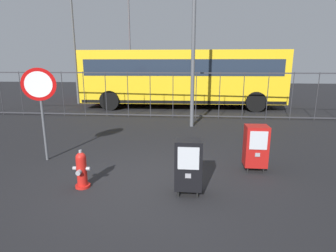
{
  "coord_description": "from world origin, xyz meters",
  "views": [
    {
      "loc": [
        0.86,
        -4.8,
        2.3
      ],
      "look_at": [
        0.3,
        1.2,
        0.9
      ],
      "focal_mm": 28.38,
      "sensor_mm": 36.0,
      "label": 1
    }
  ],
  "objects": [
    {
      "name": "ground_plane",
      "position": [
        0.0,
        0.0,
        0.0
      ],
      "size": [
        60.0,
        60.0,
        0.0
      ],
      "primitive_type": "plane",
      "color": "black"
    },
    {
      "name": "bus_far",
      "position": [
        -1.02,
        13.45,
        1.71
      ],
      "size": [
        10.56,
        3.0,
        3.0
      ],
      "rotation": [
        0.0,
        0.0,
        0.03
      ],
      "color": "red",
      "rests_on": "ground_plane"
    },
    {
      "name": "stop_sign",
      "position": [
        -2.69,
        1.09,
        1.6
      ],
      "size": [
        0.71,
        0.31,
        2.23
      ],
      "color": "#4C4F54",
      "rests_on": "ground_plane"
    },
    {
      "name": "fence_barrier",
      "position": [
        -0.0,
        6.73,
        1.02
      ],
      "size": [
        18.03,
        0.04,
        2.0
      ],
      "color": "#2D2D33",
      "rests_on": "ground_plane"
    },
    {
      "name": "fire_hydrant",
      "position": [
        -1.21,
        -0.27,
        0.35
      ],
      "size": [
        0.33,
        0.31,
        0.75
      ],
      "color": "red",
      "rests_on": "ground_plane"
    },
    {
      "name": "newspaper_box_primary",
      "position": [
        0.81,
        -0.34,
        0.57
      ],
      "size": [
        0.48,
        0.42,
        1.02
      ],
      "color": "black",
      "rests_on": "ground_plane"
    },
    {
      "name": "street_light_far_left",
      "position": [
        0.84,
        5.12,
        3.71
      ],
      "size": [
        0.32,
        0.32,
        6.32
      ],
      "color": "#4C4F54",
      "rests_on": "ground_plane"
    },
    {
      "name": "newspaper_box_secondary",
      "position": [
        2.25,
        0.89,
        0.57
      ],
      "size": [
        0.48,
        0.42,
        1.02
      ],
      "color": "black",
      "rests_on": "ground_plane"
    },
    {
      "name": "street_light_near_left",
      "position": [
        -5.99,
        10.52,
        4.13
      ],
      "size": [
        0.32,
        0.32,
        7.13
      ],
      "color": "#4C4F54",
      "rests_on": "ground_plane"
    },
    {
      "name": "street_light_near_right",
      "position": [
        -4.04,
        16.03,
        4.35
      ],
      "size": [
        0.32,
        0.32,
        7.56
      ],
      "color": "#4C4F54",
      "rests_on": "ground_plane"
    },
    {
      "name": "bus_near",
      "position": [
        0.26,
        9.73,
        1.71
      ],
      "size": [
        10.56,
        2.99,
        3.0
      ],
      "rotation": [
        0.0,
        0.0,
        0.03
      ],
      "color": "gold",
      "rests_on": "ground_plane"
    }
  ]
}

